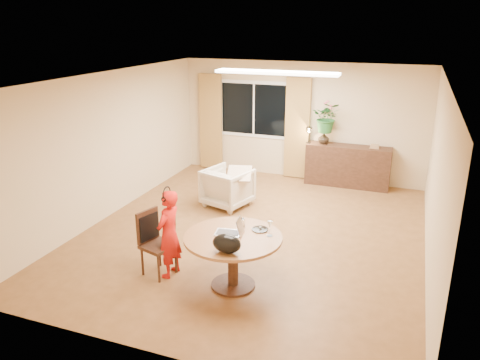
# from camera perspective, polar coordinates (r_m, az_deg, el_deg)

# --- Properties ---
(floor) EXTENTS (6.50, 6.50, 0.00)m
(floor) POSITION_cam_1_polar(r_m,az_deg,el_deg) (8.02, 1.60, -6.46)
(floor) COLOR brown
(floor) RESTS_ON ground
(ceiling) EXTENTS (6.50, 6.50, 0.00)m
(ceiling) POSITION_cam_1_polar(r_m,az_deg,el_deg) (7.29, 1.79, 12.32)
(ceiling) COLOR white
(ceiling) RESTS_ON wall_back
(wall_back) EXTENTS (5.50, 0.00, 5.50)m
(wall_back) POSITION_cam_1_polar(r_m,az_deg,el_deg) (10.60, 7.41, 7.12)
(wall_back) COLOR #CDB885
(wall_back) RESTS_ON floor
(wall_left) EXTENTS (0.00, 6.50, 6.50)m
(wall_left) POSITION_cam_1_polar(r_m,az_deg,el_deg) (8.80, -15.57, 4.16)
(wall_left) COLOR #CDB885
(wall_left) RESTS_ON floor
(wall_right) EXTENTS (0.00, 6.50, 6.50)m
(wall_right) POSITION_cam_1_polar(r_m,az_deg,el_deg) (7.20, 22.88, 0.13)
(wall_right) COLOR #CDB885
(wall_right) RESTS_ON floor
(window) EXTENTS (1.70, 0.03, 1.30)m
(window) POSITION_cam_1_polar(r_m,az_deg,el_deg) (10.83, 1.70, 8.61)
(window) COLOR white
(window) RESTS_ON wall_back
(curtain_left) EXTENTS (0.55, 0.08, 2.25)m
(curtain_left) POSITION_cam_1_polar(r_m,az_deg,el_deg) (11.21, -3.57, 7.08)
(curtain_left) COLOR olive
(curtain_left) RESTS_ON wall_back
(curtain_right) EXTENTS (0.55, 0.08, 2.25)m
(curtain_right) POSITION_cam_1_polar(r_m,az_deg,el_deg) (10.55, 6.99, 6.22)
(curtain_right) COLOR olive
(curtain_right) RESTS_ON wall_back
(ceiling_panel) EXTENTS (2.20, 0.35, 0.05)m
(ceiling_panel) POSITION_cam_1_polar(r_m,az_deg,el_deg) (8.44, 4.47, 12.93)
(ceiling_panel) COLOR white
(ceiling_panel) RESTS_ON ceiling
(dining_table) EXTENTS (1.31, 1.31, 0.74)m
(dining_table) POSITION_cam_1_polar(r_m,az_deg,el_deg) (6.26, -0.86, -8.17)
(dining_table) COLOR brown
(dining_table) RESTS_ON floor
(dining_chair) EXTENTS (0.55, 0.52, 0.93)m
(dining_chair) POSITION_cam_1_polar(r_m,az_deg,el_deg) (6.70, -9.95, -7.71)
(dining_chair) COLOR black
(dining_chair) RESTS_ON floor
(child) EXTENTS (0.48, 0.33, 1.27)m
(child) POSITION_cam_1_polar(r_m,az_deg,el_deg) (6.58, -8.66, -6.51)
(child) COLOR red
(child) RESTS_ON floor
(laptop) EXTENTS (0.39, 0.29, 0.24)m
(laptop) POSITION_cam_1_polar(r_m,az_deg,el_deg) (6.22, -1.47, -5.53)
(laptop) COLOR #B7B7BC
(laptop) RESTS_ON dining_table
(tumbler) EXTENTS (0.10, 0.10, 0.12)m
(tumbler) POSITION_cam_1_polar(r_m,az_deg,el_deg) (6.44, 0.20, -5.23)
(tumbler) COLOR white
(tumbler) RESTS_ON dining_table
(wine_glass) EXTENTS (0.09, 0.09, 0.22)m
(wine_glass) POSITION_cam_1_polar(r_m,az_deg,el_deg) (6.17, 3.66, -5.89)
(wine_glass) COLOR white
(wine_glass) RESTS_ON dining_table
(pot_lid) EXTENTS (0.25, 0.25, 0.04)m
(pot_lid) POSITION_cam_1_polar(r_m,az_deg,el_deg) (6.36, 2.47, -5.98)
(pot_lid) COLOR white
(pot_lid) RESTS_ON dining_table
(handbag) EXTENTS (0.40, 0.28, 0.24)m
(handbag) POSITION_cam_1_polar(r_m,az_deg,el_deg) (5.73, -1.63, -7.76)
(handbag) COLOR black
(handbag) RESTS_ON dining_table
(armchair) EXTENTS (1.00, 1.02, 0.75)m
(armchair) POSITION_cam_1_polar(r_m,az_deg,el_deg) (9.04, -1.50, -0.88)
(armchair) COLOR beige
(armchair) RESTS_ON floor
(throw) EXTENTS (0.58, 0.65, 0.03)m
(throw) POSITION_cam_1_polar(r_m,az_deg,el_deg) (8.82, -0.07, 1.28)
(throw) COLOR beige
(throw) RESTS_ON armchair
(sideboard) EXTENTS (1.79, 0.44, 0.89)m
(sideboard) POSITION_cam_1_polar(r_m,az_deg,el_deg) (10.39, 12.98, 1.69)
(sideboard) COLOR black
(sideboard) RESTS_ON floor
(vase) EXTENTS (0.28, 0.28, 0.25)m
(vase) POSITION_cam_1_polar(r_m,az_deg,el_deg) (10.32, 10.17, 5.05)
(vase) COLOR black
(vase) RESTS_ON sideboard
(bouquet) EXTENTS (0.64, 0.57, 0.66)m
(bouquet) POSITION_cam_1_polar(r_m,az_deg,el_deg) (10.21, 10.56, 7.50)
(bouquet) COLOR #2C6225
(bouquet) RESTS_ON vase
(book_stack) EXTENTS (0.21, 0.17, 0.08)m
(book_stack) POSITION_cam_1_polar(r_m,az_deg,el_deg) (10.21, 16.09, 3.97)
(book_stack) COLOR olive
(book_stack) RESTS_ON sideboard
(desk_lamp) EXTENTS (0.18, 0.18, 0.37)m
(desk_lamp) POSITION_cam_1_polar(r_m,az_deg,el_deg) (10.31, 8.39, 5.48)
(desk_lamp) COLOR black
(desk_lamp) RESTS_ON sideboard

